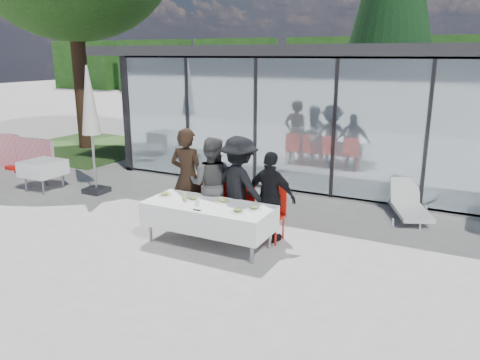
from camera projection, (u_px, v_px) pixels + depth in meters
name	position (u px, v px, depth m)	size (l,w,h in m)	color
ground	(202.00, 254.00, 7.83)	(90.00, 90.00, 0.00)	#9F9C97
pavilion	(409.00, 93.00, 13.42)	(14.80, 8.80, 3.44)	gray
treeline	(389.00, 69.00, 32.21)	(62.50, 2.00, 4.40)	#153711
dining_table	(209.00, 216.00, 8.09)	(2.26, 0.96, 0.75)	white
diner_a	(187.00, 178.00, 8.93)	(0.70, 0.70, 1.92)	black
diner_chair_a	(190.00, 198.00, 9.11)	(0.44, 0.44, 0.97)	red
diner_b	(212.00, 184.00, 8.71)	(0.87, 0.87, 1.79)	#4C4C4C
diner_chair_b	(214.00, 201.00, 8.88)	(0.44, 0.44, 0.97)	red
diner_c	(239.00, 187.00, 8.45)	(1.19, 1.19, 1.85)	black
diner_chair_c	(241.00, 206.00, 8.63)	(0.44, 0.44, 0.97)	red
diner_d	(271.00, 197.00, 8.20)	(0.95, 0.95, 1.63)	black
diner_chair_d	(272.00, 211.00, 8.35)	(0.44, 0.44, 0.97)	red
plate_a	(165.00, 194.00, 8.52)	(0.25, 0.25, 0.07)	white
plate_b	(194.00, 198.00, 8.26)	(0.25, 0.25, 0.07)	white
plate_c	(224.00, 201.00, 8.13)	(0.25, 0.25, 0.07)	white
plate_d	(254.00, 208.00, 7.75)	(0.25, 0.25, 0.07)	white
plate_extra	(238.00, 211.00, 7.61)	(0.25, 0.25, 0.07)	white
juice_bottle	(184.00, 197.00, 8.18)	(0.06, 0.06, 0.15)	#93BC4E
drinking_glasses	(197.00, 203.00, 7.94)	(0.07, 0.07, 0.10)	silver
folded_eyeglasses	(197.00, 210.00, 7.71)	(0.14, 0.03, 0.01)	black
spare_table_left	(43.00, 168.00, 11.38)	(0.86, 0.86, 0.74)	white
market_umbrella	(90.00, 110.00, 10.78)	(0.50, 0.50, 3.00)	black
lounger	(409.00, 204.00, 9.59)	(1.06, 1.46, 0.72)	silver
grass_patch	(87.00, 147.00, 16.72)	(5.00, 5.00, 0.02)	#385926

